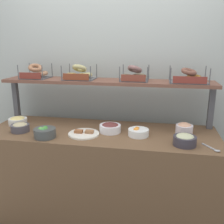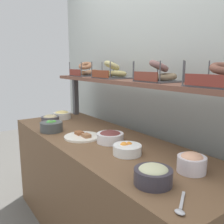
# 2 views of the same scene
# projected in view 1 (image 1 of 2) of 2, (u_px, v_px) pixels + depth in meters

# --- Properties ---
(ground_plane) EXTENTS (8.00, 8.00, 0.00)m
(ground_plane) POSITION_uv_depth(u_px,v_px,m) (102.00, 212.00, 2.54)
(ground_plane) COLOR #595651
(back_wall) EXTENTS (3.28, 0.06, 2.40)m
(back_wall) POSITION_uv_depth(u_px,v_px,m) (112.00, 84.00, 2.74)
(back_wall) COLOR #ABB3AD
(back_wall) RESTS_ON ground_plane
(deli_counter) EXTENTS (2.08, 0.70, 0.85)m
(deli_counter) POSITION_uv_depth(u_px,v_px,m) (102.00, 174.00, 2.43)
(deli_counter) COLOR brown
(deli_counter) RESTS_ON ground_plane
(shelf_riser_left) EXTENTS (0.05, 0.05, 0.40)m
(shelf_riser_left) POSITION_uv_depth(u_px,v_px,m) (16.00, 99.00, 2.69)
(shelf_riser_left) COLOR #4C4C51
(shelf_riser_left) RESTS_ON deli_counter
(shelf_riser_right) EXTENTS (0.05, 0.05, 0.40)m
(shelf_riser_right) POSITION_uv_depth(u_px,v_px,m) (211.00, 108.00, 2.34)
(shelf_riser_right) COLOR #4C4C51
(shelf_riser_right) RESTS_ON deli_counter
(upper_shelf) EXTENTS (2.04, 0.32, 0.03)m
(upper_shelf) POSITION_uv_depth(u_px,v_px,m) (107.00, 82.00, 2.46)
(upper_shelf) COLOR brown
(upper_shelf) RESTS_ON shelf_riser_left
(bowl_lox_spread) EXTENTS (0.15, 0.15, 0.11)m
(bowl_lox_spread) POSITION_uv_depth(u_px,v_px,m) (184.00, 128.00, 2.24)
(bowl_lox_spread) COLOR silver
(bowl_lox_spread) RESTS_ON deli_counter
(bowl_egg_salad) EXTENTS (0.18, 0.18, 0.08)m
(bowl_egg_salad) POSITION_uv_depth(u_px,v_px,m) (18.00, 121.00, 2.50)
(bowl_egg_salad) COLOR white
(bowl_egg_salad) RESTS_ON deli_counter
(bowl_hummus) EXTENTS (0.16, 0.16, 0.08)m
(bowl_hummus) POSITION_uv_depth(u_px,v_px,m) (20.00, 127.00, 2.31)
(bowl_hummus) COLOR #4A474E
(bowl_hummus) RESTS_ON deli_counter
(bowl_fruit_salad) EXTENTS (0.18, 0.18, 0.08)m
(bowl_fruit_salad) POSITION_uv_depth(u_px,v_px,m) (138.00, 132.00, 2.20)
(bowl_fruit_salad) COLOR white
(bowl_fruit_salad) RESTS_ON deli_counter
(bowl_chocolate_spread) EXTENTS (0.19, 0.19, 0.08)m
(bowl_chocolate_spread) POSITION_uv_depth(u_px,v_px,m) (110.00, 127.00, 2.29)
(bowl_chocolate_spread) COLOR white
(bowl_chocolate_spread) RESTS_ON deli_counter
(bowl_tuna_salad) EXTENTS (0.18, 0.18, 0.09)m
(bowl_tuna_salad) POSITION_uv_depth(u_px,v_px,m) (185.00, 140.00, 2.00)
(bowl_tuna_salad) COLOR #37333D
(bowl_tuna_salad) RESTS_ON deli_counter
(bowl_veggie_mix) EXTENTS (0.18, 0.18, 0.09)m
(bowl_veggie_mix) POSITION_uv_depth(u_px,v_px,m) (45.00, 132.00, 2.16)
(bowl_veggie_mix) COLOR #444746
(bowl_veggie_mix) RESTS_ON deli_counter
(serving_plate_white) EXTENTS (0.27, 0.27, 0.04)m
(serving_plate_white) POSITION_uv_depth(u_px,v_px,m) (84.00, 134.00, 2.23)
(serving_plate_white) COLOR white
(serving_plate_white) RESTS_ON deli_counter
(serving_spoon_near_plate) EXTENTS (0.12, 0.15, 0.01)m
(serving_spoon_near_plate) POSITION_uv_depth(u_px,v_px,m) (213.00, 149.00, 1.92)
(serving_spoon_near_plate) COLOR #B7B7BC
(serving_spoon_near_plate) RESTS_ON deli_counter
(bagel_basket_everything) EXTENTS (0.27, 0.26, 0.15)m
(bagel_basket_everything) POSITION_uv_depth(u_px,v_px,m) (36.00, 73.00, 2.56)
(bagel_basket_everything) COLOR #4C4C51
(bagel_basket_everything) RESTS_ON upper_shelf
(bagel_basket_plain) EXTENTS (0.29, 0.26, 0.16)m
(bagel_basket_plain) POSITION_uv_depth(u_px,v_px,m) (79.00, 74.00, 2.48)
(bagel_basket_plain) COLOR #4C4C51
(bagel_basket_plain) RESTS_ON upper_shelf
(bagel_basket_poppy) EXTENTS (0.27, 0.25, 0.15)m
(bagel_basket_poppy) POSITION_uv_depth(u_px,v_px,m) (134.00, 75.00, 2.40)
(bagel_basket_poppy) COLOR #4C4C51
(bagel_basket_poppy) RESTS_ON upper_shelf
(bagel_basket_cinnamon_raisin) EXTENTS (0.33, 0.25, 0.14)m
(bagel_basket_cinnamon_raisin) POSITION_uv_depth(u_px,v_px,m) (188.00, 78.00, 2.29)
(bagel_basket_cinnamon_raisin) COLOR #4C4C51
(bagel_basket_cinnamon_raisin) RESTS_ON upper_shelf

